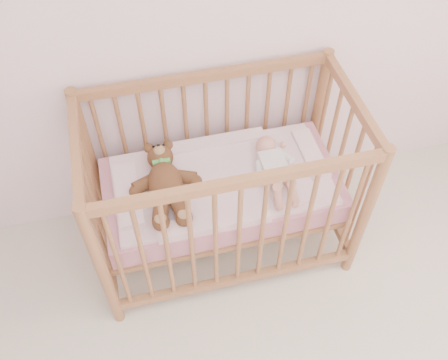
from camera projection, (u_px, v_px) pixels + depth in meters
name	position (u px, v px, depth m)	size (l,w,h in m)	color
crib	(222.00, 187.00, 2.61)	(1.36, 0.76, 1.00)	#AC7049
mattress	(222.00, 189.00, 2.62)	(1.22, 0.62, 0.13)	pink
blanket	(222.00, 180.00, 2.56)	(1.10, 0.58, 0.06)	#EBA2AF
baby	(274.00, 164.00, 2.54)	(0.23, 0.48, 0.12)	white
teddy_bear	(165.00, 183.00, 2.44)	(0.38, 0.54, 0.15)	brown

